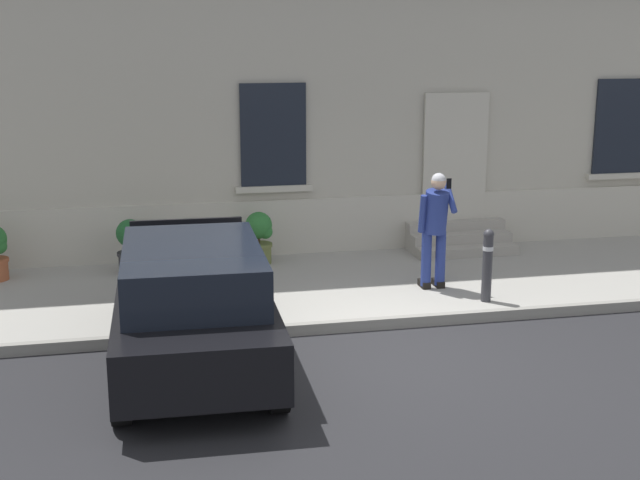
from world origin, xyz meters
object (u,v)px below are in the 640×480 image
person_on_phone (435,223)px  planter_charcoal (131,245)px  hatchback_car_black (193,304)px  planter_olive (259,236)px  bollard_near_person (487,263)px

person_on_phone → planter_charcoal: 4.77m
hatchback_car_black → person_on_phone: 4.18m
person_on_phone → planter_olive: bearing=132.6°
hatchback_car_black → planter_charcoal: bearing=100.4°
hatchback_car_black → person_on_phone: person_on_phone is taller
hatchback_car_black → planter_olive: hatchback_car_black is taller
bollard_near_person → person_on_phone: (-0.52, 0.74, 0.44)m
person_on_phone → planter_charcoal: (-4.37, 1.84, -0.54)m
hatchback_car_black → bollard_near_person: size_ratio=3.93×
planter_olive → planter_charcoal: bearing=-176.2°
bollard_near_person → planter_olive: bollard_near_person is taller
planter_charcoal → planter_olive: 2.06m
planter_olive → bollard_near_person: bearing=-43.8°
bollard_near_person → person_on_phone: bearing=125.1°
bollard_near_person → planter_charcoal: 5.53m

